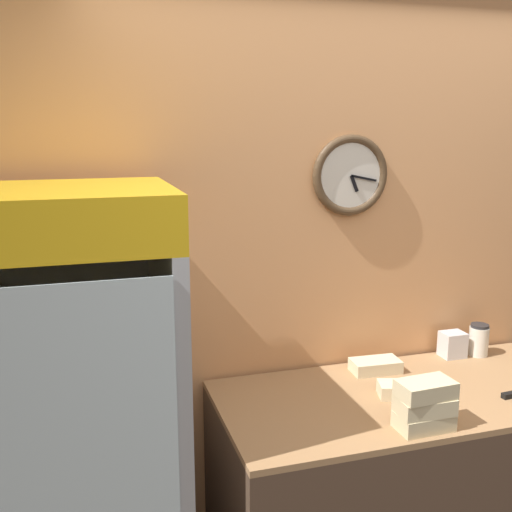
# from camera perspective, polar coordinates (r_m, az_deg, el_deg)

# --- Properties ---
(wall_back) EXTENTS (5.20, 0.09, 2.70)m
(wall_back) POSITION_cam_1_polar(r_m,az_deg,el_deg) (2.80, 10.61, -1.13)
(wall_back) COLOR tan
(wall_back) RESTS_ON ground_plane
(prep_counter) EXTENTS (1.59, 0.72, 0.92)m
(prep_counter) POSITION_cam_1_polar(r_m,az_deg,el_deg) (2.83, 13.94, -20.98)
(prep_counter) COLOR #4C3828
(prep_counter) RESTS_ON ground_plane
(beverage_cooler) EXTENTS (0.71, 0.71, 1.80)m
(beverage_cooler) POSITION_cam_1_polar(r_m,az_deg,el_deg) (2.29, -16.89, -14.48)
(beverage_cooler) COLOR #B2B7BC
(beverage_cooler) RESTS_ON ground_plane
(sandwich_stack_bottom) EXTENTS (0.20, 0.12, 0.06)m
(sandwich_stack_bottom) POSITION_cam_1_polar(r_m,az_deg,el_deg) (2.33, 15.68, -14.88)
(sandwich_stack_bottom) COLOR beige
(sandwich_stack_bottom) RESTS_ON prep_counter
(sandwich_stack_middle) EXTENTS (0.20, 0.12, 0.06)m
(sandwich_stack_middle) POSITION_cam_1_polar(r_m,az_deg,el_deg) (2.30, 15.77, -13.51)
(sandwich_stack_middle) COLOR beige
(sandwich_stack_middle) RESTS_ON sandwich_stack_bottom
(sandwich_stack_top) EXTENTS (0.21, 0.13, 0.06)m
(sandwich_stack_top) POSITION_cam_1_polar(r_m,az_deg,el_deg) (2.27, 15.86, -12.10)
(sandwich_stack_top) COLOR beige
(sandwich_stack_top) RESTS_ON sandwich_stack_middle
(sandwich_flat_left) EXTENTS (0.22, 0.13, 0.06)m
(sandwich_flat_left) POSITION_cam_1_polar(r_m,az_deg,el_deg) (2.76, 11.30, -10.21)
(sandwich_flat_left) COLOR beige
(sandwich_flat_left) RESTS_ON prep_counter
(sandwich_flat_right) EXTENTS (0.19, 0.15, 0.06)m
(sandwich_flat_right) POSITION_cam_1_polar(r_m,az_deg,el_deg) (2.55, 13.55, -12.28)
(sandwich_flat_right) COLOR beige
(sandwich_flat_right) RESTS_ON prep_counter
(condiment_jar) EXTENTS (0.09, 0.09, 0.15)m
(condiment_jar) POSITION_cam_1_polar(r_m,az_deg,el_deg) (3.07, 20.44, -7.50)
(condiment_jar) COLOR silver
(condiment_jar) RESTS_ON prep_counter
(napkin_dispenser) EXTENTS (0.11, 0.09, 0.12)m
(napkin_dispenser) POSITION_cam_1_polar(r_m,az_deg,el_deg) (3.02, 18.22, -8.01)
(napkin_dispenser) COLOR silver
(napkin_dispenser) RESTS_ON prep_counter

